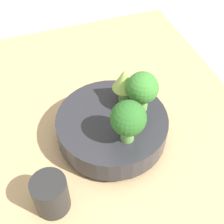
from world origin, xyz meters
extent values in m
plane|color=#ADA89E|center=(0.00, 0.00, 0.00)|extent=(6.00, 6.00, 0.00)
cube|color=tan|center=(0.00, 0.00, 0.02)|extent=(0.91, 0.73, 0.04)
cylinder|color=#28282D|center=(0.02, 0.02, 0.05)|extent=(0.11, 0.11, 0.01)
cylinder|color=#28282D|center=(0.02, 0.02, 0.08)|extent=(0.24, 0.24, 0.05)
cylinder|color=#6BA34C|center=(-0.02, 0.06, 0.13)|extent=(0.02, 0.02, 0.04)
cone|color=#93B751|center=(-0.02, 0.06, 0.17)|extent=(0.05, 0.05, 0.05)
cylinder|color=#7AB256|center=(0.01, 0.09, 0.13)|extent=(0.03, 0.03, 0.04)
sphere|color=#387A2D|center=(0.01, 0.09, 0.17)|extent=(0.07, 0.07, 0.07)
cylinder|color=#6BA34C|center=(0.08, 0.03, 0.13)|extent=(0.03, 0.03, 0.04)
sphere|color=#286023|center=(0.08, 0.03, 0.17)|extent=(0.07, 0.07, 0.07)
cylinder|color=black|center=(0.13, -0.14, 0.08)|extent=(0.07, 0.07, 0.08)
camera|label=1|loc=(0.43, -0.12, 0.60)|focal=50.00mm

